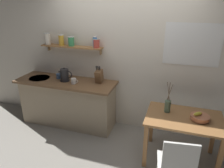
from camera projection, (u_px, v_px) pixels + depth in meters
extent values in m
plane|color=gray|center=(113.00, 142.00, 3.56)|extent=(14.00, 14.00, 0.00)
cube|color=silver|center=(136.00, 56.00, 3.58)|extent=(6.80, 0.10, 2.70)
cube|color=white|center=(192.00, 45.00, 3.18)|extent=(0.83, 0.01, 0.64)
cube|color=silver|center=(192.00, 45.00, 3.18)|extent=(0.77, 0.01, 0.58)
cube|color=tan|center=(68.00, 103.00, 3.98)|extent=(1.74, 0.52, 0.84)
cube|color=brown|center=(66.00, 82.00, 3.79)|extent=(1.83, 0.63, 0.04)
cylinder|color=#B7BABF|center=(39.00, 78.00, 3.93)|extent=(0.38, 0.38, 0.01)
cube|color=#9E6B3D|center=(71.00, 47.00, 3.72)|extent=(1.15, 0.18, 0.02)
cube|color=#99754C|center=(49.00, 47.00, 3.96)|extent=(0.02, 0.06, 0.12)
cube|color=#99754C|center=(101.00, 51.00, 3.66)|extent=(0.02, 0.06, 0.12)
cylinder|color=beige|center=(47.00, 39.00, 3.82)|extent=(0.11, 0.11, 0.20)
cylinder|color=silver|center=(47.00, 33.00, 3.78)|extent=(0.11, 0.11, 0.01)
cylinder|color=gold|center=(61.00, 40.00, 3.74)|extent=(0.09, 0.09, 0.18)
cylinder|color=silver|center=(61.00, 35.00, 3.70)|extent=(0.10, 0.10, 0.01)
cylinder|color=#388E56|center=(71.00, 42.00, 3.68)|extent=(0.11, 0.11, 0.16)
cylinder|color=silver|center=(71.00, 37.00, 3.65)|extent=(0.11, 0.11, 0.01)
cylinder|color=#3366A3|center=(95.00, 42.00, 3.55)|extent=(0.08, 0.08, 0.18)
cylinder|color=silver|center=(95.00, 37.00, 3.51)|extent=(0.08, 0.08, 0.01)
cylinder|color=#BC4238|center=(96.00, 44.00, 3.55)|extent=(0.11, 0.11, 0.14)
cylinder|color=silver|center=(96.00, 39.00, 3.52)|extent=(0.11, 0.11, 0.01)
cube|color=#9E6B3D|center=(184.00, 118.00, 2.92)|extent=(1.04, 0.71, 0.03)
cube|color=#9E6B3D|center=(145.00, 146.00, 2.92)|extent=(0.06, 0.06, 0.69)
cube|color=#9E6B3D|center=(219.00, 161.00, 2.65)|extent=(0.06, 0.06, 0.69)
cube|color=#9E6B3D|center=(152.00, 123.00, 3.46)|extent=(0.06, 0.06, 0.69)
cube|color=#9E6B3D|center=(214.00, 134.00, 3.19)|extent=(0.06, 0.06, 0.69)
cube|color=white|center=(176.00, 164.00, 2.48)|extent=(0.48, 0.46, 0.03)
cube|color=white|center=(180.00, 160.00, 2.23)|extent=(0.37, 0.08, 0.42)
cylinder|color=white|center=(158.00, 166.00, 2.75)|extent=(0.03, 0.03, 0.42)
cylinder|color=#BC704C|center=(199.00, 119.00, 2.85)|extent=(0.11, 0.11, 0.01)
cylinder|color=#BC704C|center=(200.00, 117.00, 2.84)|extent=(0.25, 0.25, 0.06)
ellipsoid|color=yellow|center=(198.00, 114.00, 2.83)|extent=(0.14, 0.14, 0.04)
cylinder|color=#567056|center=(168.00, 106.00, 3.03)|extent=(0.09, 0.09, 0.18)
cylinder|color=brown|center=(168.00, 91.00, 2.94)|extent=(0.06, 0.03, 0.29)
cylinder|color=brown|center=(169.00, 92.00, 2.94)|extent=(0.01, 0.03, 0.29)
cylinder|color=brown|center=(170.00, 92.00, 2.95)|extent=(0.06, 0.03, 0.25)
cylinder|color=black|center=(65.00, 80.00, 3.78)|extent=(0.17, 0.17, 0.02)
cylinder|color=#232326|center=(65.00, 75.00, 3.74)|extent=(0.15, 0.15, 0.20)
sphere|color=black|center=(64.00, 68.00, 3.70)|extent=(0.02, 0.02, 0.02)
cone|color=#232326|center=(60.00, 72.00, 3.75)|extent=(0.04, 0.04, 0.04)
torus|color=black|center=(69.00, 74.00, 3.71)|extent=(0.13, 0.02, 0.13)
cube|color=brown|center=(99.00, 76.00, 3.66)|extent=(0.11, 0.20, 0.24)
cylinder|color=black|center=(96.00, 68.00, 3.57)|extent=(0.02, 0.03, 0.08)
cylinder|color=black|center=(98.00, 68.00, 3.56)|extent=(0.02, 0.03, 0.08)
cylinder|color=black|center=(100.00, 68.00, 3.56)|extent=(0.02, 0.03, 0.08)
cylinder|color=#3D5B89|center=(59.00, 76.00, 3.88)|extent=(0.09, 0.09, 0.09)
torus|color=#3D5B89|center=(61.00, 76.00, 3.87)|extent=(0.06, 0.01, 0.06)
cylinder|color=white|center=(74.00, 81.00, 3.64)|extent=(0.09, 0.09, 0.09)
torus|color=white|center=(76.00, 81.00, 3.63)|extent=(0.06, 0.01, 0.06)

